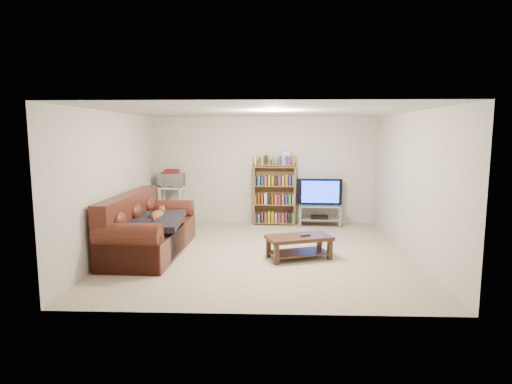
{
  "coord_description": "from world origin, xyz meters",
  "views": [
    {
      "loc": [
        0.17,
        -7.13,
        2.06
      ],
      "look_at": [
        -0.1,
        0.4,
        1.0
      ],
      "focal_mm": 30.0,
      "sensor_mm": 36.0,
      "label": 1
    }
  ],
  "objects_px": {
    "sofa": "(146,233)",
    "bookshelf": "(275,194)",
    "tv_stand": "(320,212)",
    "coffee_table": "(299,243)"
  },
  "relations": [
    {
      "from": "sofa",
      "to": "bookshelf",
      "type": "height_order",
      "value": "bookshelf"
    },
    {
      "from": "sofa",
      "to": "coffee_table",
      "type": "height_order",
      "value": "sofa"
    },
    {
      "from": "tv_stand",
      "to": "bookshelf",
      "type": "xyz_separation_m",
      "value": [
        -1.0,
        0.09,
        0.38
      ]
    },
    {
      "from": "coffee_table",
      "to": "bookshelf",
      "type": "xyz_separation_m",
      "value": [
        -0.38,
        2.61,
        0.43
      ]
    },
    {
      "from": "sofa",
      "to": "bookshelf",
      "type": "distance_m",
      "value": 3.26
    },
    {
      "from": "tv_stand",
      "to": "bookshelf",
      "type": "relative_size",
      "value": 0.69
    },
    {
      "from": "coffee_table",
      "to": "tv_stand",
      "type": "height_order",
      "value": "tv_stand"
    },
    {
      "from": "tv_stand",
      "to": "bookshelf",
      "type": "height_order",
      "value": "bookshelf"
    },
    {
      "from": "sofa",
      "to": "bookshelf",
      "type": "xyz_separation_m",
      "value": [
        2.22,
        2.36,
        0.35
      ]
    },
    {
      "from": "tv_stand",
      "to": "sofa",
      "type": "bearing_deg",
      "value": -143.14
    }
  ]
}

